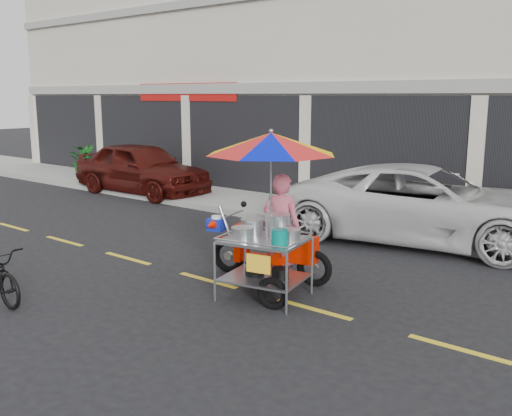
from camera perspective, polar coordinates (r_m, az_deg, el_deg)
The scene contains 8 objects.
ground at distance 8.02m, azimuth 5.78°, elevation -10.06°, with size 90.00×90.00×0.00m, color black.
sidewalk at distance 12.79m, azimuth 19.35°, elevation -2.21°, with size 45.00×3.00×0.15m, color gray.
centerline at distance 8.02m, azimuth 5.78°, elevation -10.03°, with size 42.00×0.10×0.01m, color gold.
maroon_sedan at distance 17.30m, azimuth -11.39°, elevation 3.92°, with size 1.83×4.55×1.55m, color #3A0C08.
white_pickup at distance 11.82m, azimuth 16.48°, elevation 0.34°, with size 2.55×5.53×1.54m, color silver.
plant_tall at distance 20.95m, azimuth -16.89°, elevation 4.61°, with size 0.94×0.81×1.04m, color #0C4910.
plant_short at distance 20.77m, azimuth -16.52°, elevation 4.61°, with size 0.60×0.60×1.06m, color #0C4910.
food_vendor_rig at distance 8.35m, azimuth 1.70°, elevation 1.80°, with size 2.72×2.21×2.45m.
Camera 1 is at (4.03, -6.30, 2.90)m, focal length 40.00 mm.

